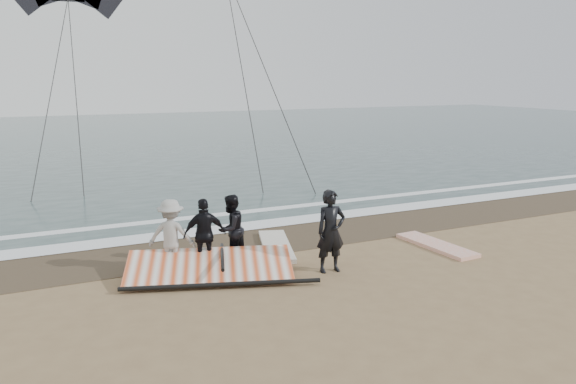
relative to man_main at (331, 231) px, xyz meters
name	(u,v)px	position (x,y,z in m)	size (l,w,h in m)	color
ground	(342,297)	(-0.57, -1.46, -0.95)	(120.00, 120.00, 0.00)	#8C704C
sea	(107,138)	(-0.57, 31.54, -0.94)	(120.00, 54.00, 0.02)	#233838
wet_sand	(257,240)	(-0.57, 3.04, -0.94)	(120.00, 2.80, 0.01)	#4C3D2B
foam_near	(239,227)	(-0.57, 4.44, -0.92)	(120.00, 0.90, 0.01)	white
foam_far	(221,214)	(-0.57, 6.14, -0.92)	(120.00, 0.45, 0.01)	white
man_main	(331,231)	(0.00, 0.00, 0.00)	(0.69, 0.45, 1.90)	black
board_white	(436,245)	(3.44, 0.44, -0.90)	(0.68, 2.43, 0.10)	silver
board_cream	(276,246)	(-0.39, 2.16, -0.89)	(0.71, 2.65, 0.11)	beige
trio_cluster	(199,233)	(-2.61, 1.55, -0.12)	(2.53, 1.10, 1.67)	black
sail_rig	(205,268)	(-2.69, 0.91, -0.75)	(4.03, 2.75, 0.49)	black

